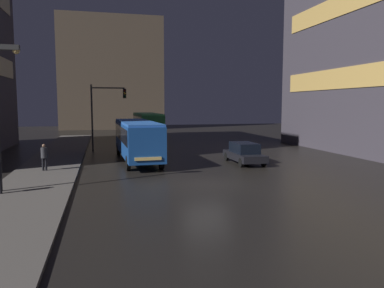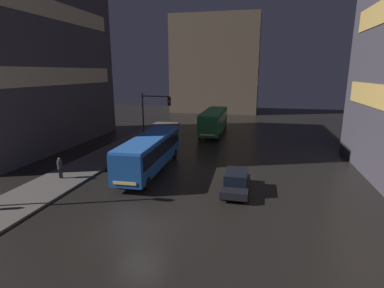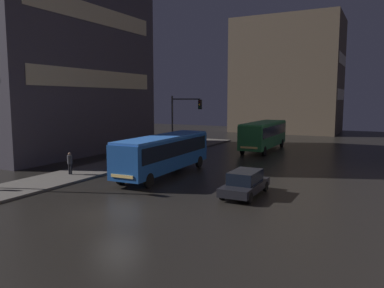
{
  "view_description": "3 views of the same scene",
  "coord_description": "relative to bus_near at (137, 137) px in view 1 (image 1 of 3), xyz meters",
  "views": [
    {
      "loc": [
        -5.41,
        -19.31,
        4.34
      ],
      "look_at": [
        1.35,
        8.97,
        1.26
      ],
      "focal_mm": 35.0,
      "sensor_mm": 36.0,
      "label": 1
    },
    {
      "loc": [
        6.15,
        -13.89,
        8.4
      ],
      "look_at": [
        0.43,
        10.99,
        2.24
      ],
      "focal_mm": 28.0,
      "sensor_mm": 36.0,
      "label": 2
    },
    {
      "loc": [
        12.13,
        -15.01,
        5.92
      ],
      "look_at": [
        -0.98,
        10.42,
        2.44
      ],
      "focal_mm": 35.0,
      "sensor_mm": 36.0,
      "label": 3
    }
  ],
  "objects": [
    {
      "name": "sidewalk_left",
      "position": [
        -6.11,
        0.56,
        -1.82
      ],
      "size": [
        4.0,
        48.0,
        0.15
      ],
      "color": "#56514C",
      "rests_on": "ground"
    },
    {
      "name": "street_lamp_sidewalk",
      "position": [
        -7.18,
        -9.24,
        2.96
      ],
      "size": [
        1.25,
        0.36,
        7.02
      ],
      "color": "#2D2D2D",
      "rests_on": "sidewalk_left"
    },
    {
      "name": "building_far_backdrop",
      "position": [
        -0.77,
        43.29,
        7.93
      ],
      "size": [
        18.07,
        12.0,
        19.66
      ],
      "color": "brown",
      "rests_on": "ground"
    },
    {
      "name": "bus_near",
      "position": [
        0.0,
        0.0,
        0.0
      ],
      "size": [
        2.84,
        11.15,
        3.07
      ],
      "rotation": [
        0.0,
        0.0,
        3.18
      ],
      "color": "#194793",
      "rests_on": "ground"
    },
    {
      "name": "ground_plane",
      "position": [
        2.89,
        -9.44,
        -1.9
      ],
      "size": [
        120.0,
        120.0,
        0.0
      ],
      "primitive_type": "plane",
      "color": "black"
    },
    {
      "name": "traffic_light_main",
      "position": [
        -2.37,
        7.2,
        2.28
      ],
      "size": [
        3.25,
        0.35,
        6.18
      ],
      "color": "#2D2D2D",
      "rests_on": "ground"
    },
    {
      "name": "bus_far",
      "position": [
        2.83,
        17.06,
        0.12
      ],
      "size": [
        2.72,
        10.6,
        3.27
      ],
      "rotation": [
        0.0,
        0.0,
        3.15
      ],
      "color": "#236B38",
      "rests_on": "ground"
    },
    {
      "name": "pedestrian_near",
      "position": [
        -6.19,
        -3.68,
        -0.73
      ],
      "size": [
        0.44,
        0.44,
        1.7
      ],
      "rotation": [
        0.0,
        0.0,
        3.28
      ],
      "color": "black",
      "rests_on": "sidewalk_left"
    },
    {
      "name": "car_taxi",
      "position": [
        7.62,
        -2.98,
        -1.12
      ],
      "size": [
        1.87,
        4.57,
        1.53
      ],
      "rotation": [
        0.0,
        0.0,
        3.14
      ],
      "color": "black",
      "rests_on": "ground"
    }
  ]
}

